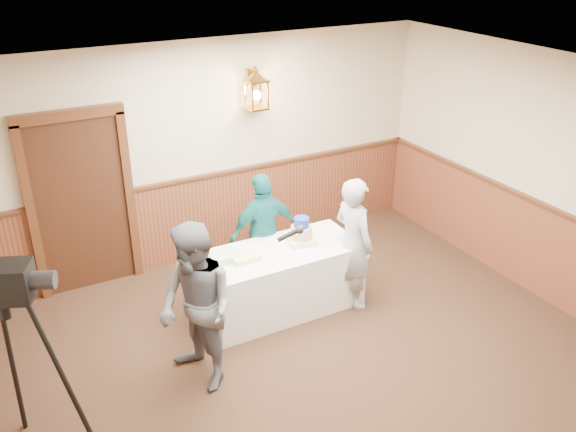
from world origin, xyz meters
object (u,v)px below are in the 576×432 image
(tiered_cake, at_px, (301,233))
(assistant_p, at_px, (264,233))
(baker, at_px, (353,243))
(interviewer, at_px, (197,308))
(display_table, at_px, (280,279))
(tv_camera_rig, at_px, (22,383))
(sheet_cake_yellow, at_px, (245,257))
(sheet_cake_green, at_px, (225,256))

(tiered_cake, xyz_separation_m, assistant_p, (-0.25, 0.44, -0.14))
(tiered_cake, bearing_deg, assistant_p, 119.39)
(baker, bearing_deg, interviewer, 94.66)
(display_table, distance_m, interviewer, 1.51)
(assistant_p, bearing_deg, tv_camera_rig, 28.03)
(display_table, xyz_separation_m, sheet_cake_yellow, (-0.42, -0.01, 0.41))
(sheet_cake_green, relative_size, tv_camera_rig, 0.17)
(interviewer, xyz_separation_m, baker, (2.01, 0.44, -0.05))
(sheet_cake_green, height_order, baker, baker)
(assistant_p, relative_size, tv_camera_rig, 0.79)
(sheet_cake_yellow, bearing_deg, tiered_cake, 4.14)
(tiered_cake, xyz_separation_m, baker, (0.47, -0.34, -0.09))
(sheet_cake_yellow, relative_size, baker, 0.20)
(interviewer, bearing_deg, sheet_cake_yellow, 119.19)
(baker, bearing_deg, tv_camera_rig, 94.56)
(interviewer, height_order, assistant_p, interviewer)
(sheet_cake_green, height_order, interviewer, interviewer)
(tiered_cake, relative_size, sheet_cake_yellow, 1.18)
(assistant_p, height_order, tv_camera_rig, tv_camera_rig)
(display_table, relative_size, sheet_cake_green, 5.64)
(tiered_cake, height_order, interviewer, interviewer)
(tiered_cake, bearing_deg, display_table, -171.83)
(tv_camera_rig, bearing_deg, sheet_cake_green, 50.87)
(assistant_p, xyz_separation_m, tv_camera_rig, (-2.81, -1.54, 0.11))
(baker, bearing_deg, sheet_cake_yellow, 68.94)
(sheet_cake_green, bearing_deg, sheet_cake_yellow, -29.30)
(sheet_cake_yellow, xyz_separation_m, tv_camera_rig, (-2.34, -1.05, 0.06))
(sheet_cake_yellow, relative_size, interviewer, 0.19)
(baker, bearing_deg, tiered_cake, 46.85)
(interviewer, distance_m, tv_camera_rig, 1.56)
(tiered_cake, height_order, tv_camera_rig, tv_camera_rig)
(baker, bearing_deg, assistant_p, 35.18)
(display_table, xyz_separation_m, sheet_cake_green, (-0.61, 0.10, 0.41))
(sheet_cake_yellow, distance_m, assistant_p, 0.69)
(display_table, height_order, assistant_p, assistant_p)
(sheet_cake_green, xyz_separation_m, assistant_p, (0.66, 0.39, -0.06))
(display_table, xyz_separation_m, tiered_cake, (0.30, 0.04, 0.50))
(display_table, bearing_deg, sheet_cake_green, 171.09)
(tiered_cake, bearing_deg, sheet_cake_yellow, -175.86)
(sheet_cake_yellow, bearing_deg, sheet_cake_green, 150.70)
(sheet_cake_green, bearing_deg, baker, -15.73)
(baker, distance_m, tv_camera_rig, 3.62)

